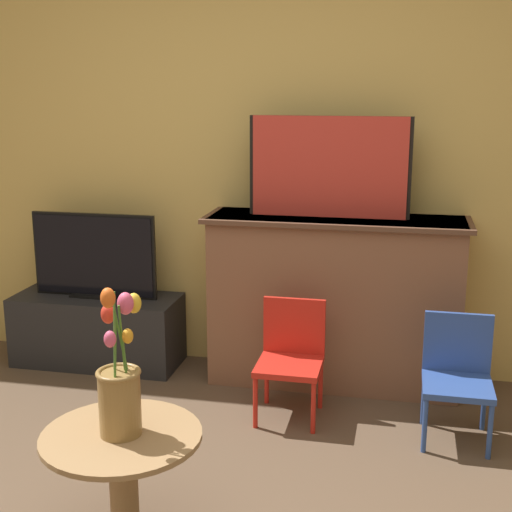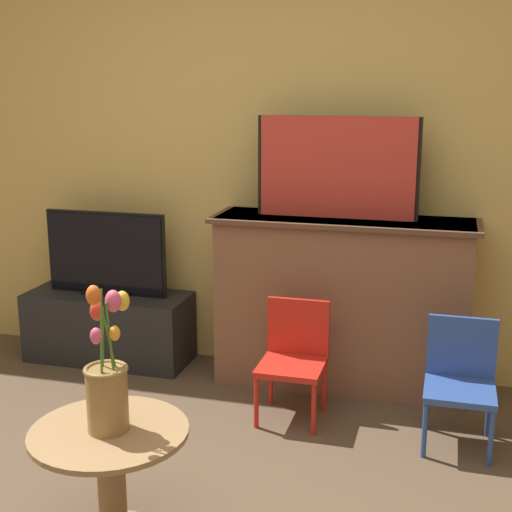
{
  "view_description": "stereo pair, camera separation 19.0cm",
  "coord_description": "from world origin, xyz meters",
  "px_view_note": "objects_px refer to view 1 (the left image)",
  "views": [
    {
      "loc": [
        0.81,
        -1.9,
        1.65
      ],
      "look_at": [
        0.16,
        1.18,
        0.89
      ],
      "focal_mm": 50.0,
      "sensor_mm": 36.0,
      "label": 1
    },
    {
      "loc": [
        1.0,
        -1.86,
        1.65
      ],
      "look_at": [
        0.16,
        1.18,
        0.89
      ],
      "focal_mm": 50.0,
      "sensor_mm": 36.0,
      "label": 2
    }
  ],
  "objects_px": {
    "chair_red": "(291,353)",
    "chair_blue": "(457,372)",
    "vase_tulips": "(120,387)",
    "painting": "(329,167)",
    "tv_monitor": "(94,257)"
  },
  "relations": [
    {
      "from": "painting",
      "to": "vase_tulips",
      "type": "relative_size",
      "value": 1.55
    },
    {
      "from": "tv_monitor",
      "to": "chair_blue",
      "type": "distance_m",
      "value": 2.15
    },
    {
      "from": "tv_monitor",
      "to": "chair_red",
      "type": "height_order",
      "value": "tv_monitor"
    },
    {
      "from": "painting",
      "to": "chair_red",
      "type": "height_order",
      "value": "painting"
    },
    {
      "from": "painting",
      "to": "tv_monitor",
      "type": "bearing_deg",
      "value": -179.29
    },
    {
      "from": "chair_blue",
      "to": "chair_red",
      "type": "bearing_deg",
      "value": 174.74
    },
    {
      "from": "painting",
      "to": "chair_blue",
      "type": "distance_m",
      "value": 1.25
    },
    {
      "from": "painting",
      "to": "chair_blue",
      "type": "relative_size",
      "value": 1.47
    },
    {
      "from": "chair_red",
      "to": "chair_blue",
      "type": "relative_size",
      "value": 1.0
    },
    {
      "from": "painting",
      "to": "tv_monitor",
      "type": "relative_size",
      "value": 1.15
    },
    {
      "from": "chair_red",
      "to": "vase_tulips",
      "type": "distance_m",
      "value": 1.3
    },
    {
      "from": "vase_tulips",
      "to": "chair_red",
      "type": "bearing_deg",
      "value": 70.91
    },
    {
      "from": "chair_red",
      "to": "vase_tulips",
      "type": "height_order",
      "value": "vase_tulips"
    },
    {
      "from": "chair_blue",
      "to": "tv_monitor",
      "type": "bearing_deg",
      "value": 166.09
    },
    {
      "from": "vase_tulips",
      "to": "chair_blue",
      "type": "bearing_deg",
      "value": 42.52
    }
  ]
}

